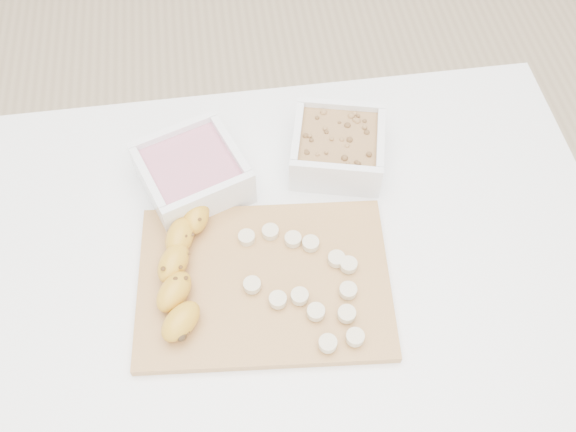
{
  "coord_description": "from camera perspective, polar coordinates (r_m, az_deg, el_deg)",
  "views": [
    {
      "loc": [
        -0.07,
        -0.48,
        1.6
      ],
      "look_at": [
        0.0,
        0.03,
        0.81
      ],
      "focal_mm": 40.0,
      "sensor_mm": 36.0,
      "label": 1
    }
  ],
  "objects": [
    {
      "name": "ground",
      "position": [
        1.67,
        0.15,
        -16.34
      ],
      "size": [
        3.5,
        3.5,
        0.0
      ],
      "primitive_type": "plane",
      "color": "#C6AD89",
      "rests_on": "ground"
    },
    {
      "name": "table",
      "position": [
        1.06,
        0.22,
        -5.96
      ],
      "size": [
        1.0,
        0.7,
        0.75
      ],
      "color": "white",
      "rests_on": "ground"
    },
    {
      "name": "bowl_yogurt",
      "position": [
        1.03,
        -8.51,
        3.83
      ],
      "size": [
        0.2,
        0.2,
        0.07
      ],
      "color": "white",
      "rests_on": "table"
    },
    {
      "name": "bowl_granola",
      "position": [
        1.06,
        4.44,
        6.18
      ],
      "size": [
        0.18,
        0.18,
        0.07
      ],
      "color": "white",
      "rests_on": "table"
    },
    {
      "name": "cutting_board",
      "position": [
        0.95,
        -2.14,
        -5.85
      ],
      "size": [
        0.39,
        0.29,
        0.01
      ],
      "primitive_type": "cube",
      "rotation": [
        0.0,
        0.0,
        -0.09
      ],
      "color": "#BA804E",
      "rests_on": "table"
    },
    {
      "name": "banana",
      "position": [
        0.94,
        -9.32,
        -4.62
      ],
      "size": [
        0.14,
        0.24,
        0.04
      ],
      "primitive_type": null,
      "rotation": [
        0.0,
        0.0,
        -0.38
      ],
      "color": "gold",
      "rests_on": "cutting_board"
    },
    {
      "name": "banana_slices",
      "position": [
        0.93,
        1.84,
        -5.81
      ],
      "size": [
        0.17,
        0.22,
        0.02
      ],
      "color": "beige",
      "rests_on": "cutting_board"
    }
  ]
}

